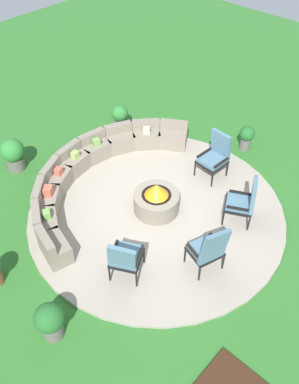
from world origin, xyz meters
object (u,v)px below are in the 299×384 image
at_px(lounge_chair_back_right, 215,155).
at_px(fire_pit, 156,200).
at_px(lounge_chair_front_left, 125,257).
at_px(lounge_chair_back_left, 244,201).
at_px(potted_plant_4, 246,136).
at_px(curved_stone_bench, 94,171).
at_px(lounge_chair_front_right, 209,249).
at_px(potted_plant_2, 120,117).
at_px(potted_plant_3, 50,320).
at_px(potted_plant_0, 13,153).

bearing_deg(lounge_chair_back_right, fire_pit, 87.61).
bearing_deg(lounge_chair_front_left, lounge_chair_back_left, 44.89).
bearing_deg(fire_pit, potted_plant_4, -2.90).
relative_size(curved_stone_bench, lounge_chair_front_right, 4.24).
height_order(lounge_chair_front_left, lounge_chair_front_right, lounge_chair_front_right).
bearing_deg(lounge_chair_back_right, potted_plant_2, 7.03).
relative_size(lounge_chair_front_right, potted_plant_2, 1.56).
distance_m(curved_stone_bench, lounge_chair_front_right, 3.47).
bearing_deg(potted_plant_4, potted_plant_3, -175.67).
bearing_deg(potted_plant_0, lounge_chair_back_right, -50.53).
height_order(lounge_chair_back_right, potted_plant_3, lounge_chair_back_right).
bearing_deg(potted_plant_3, lounge_chair_back_left, -11.34).
distance_m(fire_pit, potted_plant_2, 3.23).
relative_size(curved_stone_bench, lounge_chair_back_right, 4.36).
height_order(lounge_chair_back_left, potted_plant_2, lounge_chair_back_left).
bearing_deg(lounge_chair_front_right, potted_plant_3, 176.33).
xyz_separation_m(lounge_chair_front_left, lounge_chair_back_right, (3.45, 0.53, 0.03)).
bearing_deg(lounge_chair_back_left, potted_plant_3, 140.74).
relative_size(fire_pit, curved_stone_bench, 0.20).
bearing_deg(potted_plant_4, fire_pit, 177.10).
bearing_deg(curved_stone_bench, lounge_chair_front_right, -94.05).
distance_m(fire_pit, potted_plant_0, 3.69).
distance_m(lounge_chair_front_left, potted_plant_2, 4.82).
bearing_deg(curved_stone_bench, potted_plant_3, -141.69).
height_order(lounge_chair_front_right, lounge_chair_back_right, lounge_chair_front_right).
relative_size(fire_pit, lounge_chair_back_right, 0.87).
distance_m(lounge_chair_front_right, potted_plant_0, 5.27).
distance_m(lounge_chair_back_left, lounge_chair_back_right, 1.54).
relative_size(lounge_chair_front_left, potted_plant_4, 1.58).
height_order(fire_pit, lounge_chair_front_right, lounge_chair_front_right).
xyz_separation_m(potted_plant_0, potted_plant_4, (4.45, -3.64, -0.07)).
relative_size(potted_plant_0, potted_plant_4, 1.26).
xyz_separation_m(potted_plant_2, potted_plant_3, (-4.90, -3.44, 0.03)).
distance_m(lounge_chair_front_right, potted_plant_3, 2.97).
bearing_deg(potted_plant_4, lounge_chair_back_right, -178.59).
height_order(lounge_chair_front_left, lounge_chair_back_right, lounge_chair_back_right).
relative_size(fire_pit, lounge_chair_back_left, 0.89).
bearing_deg(potted_plant_4, lounge_chair_front_right, -157.20).
bearing_deg(lounge_chair_front_right, curved_stone_bench, 103.62).
distance_m(lounge_chair_front_right, lounge_chair_back_right, 2.77).
relative_size(curved_stone_bench, potted_plant_0, 5.90).
bearing_deg(potted_plant_0, curved_stone_bench, -61.35).
distance_m(lounge_chair_front_left, potted_plant_0, 4.24).
distance_m(lounge_chair_back_right, potted_plant_2, 3.00).
bearing_deg(potted_plant_0, lounge_chair_front_left, -95.63).
bearing_deg(potted_plant_2, lounge_chair_front_left, -132.99).
bearing_deg(potted_plant_0, potted_plant_2, -13.57).
bearing_deg(potted_plant_3, lounge_chair_back_right, 5.15).
bearing_deg(lounge_chair_back_right, potted_plant_3, 99.04).
distance_m(curved_stone_bench, lounge_chair_front_left, 2.82).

